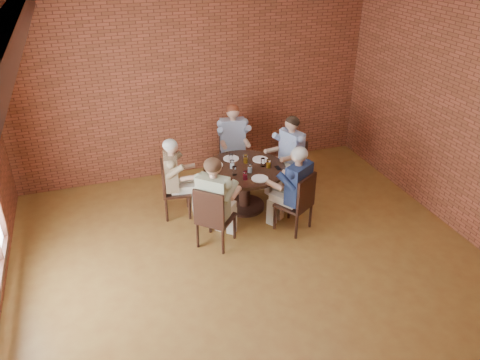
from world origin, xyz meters
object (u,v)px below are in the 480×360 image
object	(u,v)px
diner_b	(233,143)
chair_c	(171,187)
chair_d	(213,216)
dining_table	(245,180)
diner_e	(294,189)
diner_a	(289,155)
diner_c	(175,178)
chair_b	(233,149)
chair_e	(299,201)
smartphone	(278,168)
chair_a	(292,163)
diner_d	(215,202)

from	to	relation	value
diner_b	chair_c	xyz separation A→B (m)	(-1.34, -0.90, -0.19)
chair_d	diner_b	bearing A→B (deg)	-73.88
dining_table	diner_e	bearing A→B (deg)	-58.11
dining_table	diner_e	distance (m)	0.97
diner_a	diner_c	world-z (taller)	diner_a
chair_b	chair_e	size ratio (longest dim) A/B	1.01
chair_d	diner_e	bearing A→B (deg)	-135.28
chair_c	chair_e	bearing A→B (deg)	-113.19
chair_d	smartphone	size ratio (longest dim) A/B	7.19
diner_a	diner_b	world-z (taller)	diner_b
diner_b	chair_d	world-z (taller)	diner_b
chair_b	chair_c	world-z (taller)	chair_b
chair_a	chair_c	xyz separation A→B (m)	(-2.18, -0.15, -0.01)
diner_c	chair_e	world-z (taller)	diner_c
chair_a	diner_c	world-z (taller)	diner_c
diner_c	smartphone	size ratio (longest dim) A/B	9.73
dining_table	chair_c	bearing A→B (deg)	171.72
chair_b	chair_d	bearing A→B (deg)	-106.81
diner_a	diner_d	xyz separation A→B (m)	(-1.63, -1.09, 0.02)
diner_d	smartphone	size ratio (longest dim) A/B	10.35
chair_c	dining_table	bearing A→B (deg)	-90.00
chair_b	chair_c	distance (m)	1.68
chair_c	smartphone	size ratio (longest dim) A/B	6.84
diner_b	chair_d	distance (m)	2.16
chair_a	chair_e	distance (m)	1.29
diner_a	chair_c	world-z (taller)	diner_a
diner_a	chair_d	distance (m)	2.06
diner_a	chair_b	bearing A→B (deg)	-158.02
diner_e	diner_a	bearing A→B (deg)	-141.71
dining_table	diner_b	size ratio (longest dim) A/B	0.94
chair_c	diner_e	world-z (taller)	diner_e
smartphone	diner_c	bearing A→B (deg)	169.66
diner_e	smartphone	distance (m)	0.62
dining_table	chair_d	world-z (taller)	chair_d
dining_table	chair_a	size ratio (longest dim) A/B	1.37
chair_a	diner_a	distance (m)	0.19
chair_e	chair_d	bearing A→B (deg)	-32.86
diner_a	chair_d	world-z (taller)	diner_a
chair_b	diner_e	size ratio (longest dim) A/B	0.70
chair_a	smartphone	size ratio (longest dim) A/B	7.05
diner_a	diner_b	xyz separation A→B (m)	(-0.74, 0.77, 0.01)
dining_table	smartphone	bearing A→B (deg)	-21.30
dining_table	diner_e	world-z (taller)	diner_e
chair_b	chair_e	distance (m)	2.09
diner_b	chair_c	size ratio (longest dim) A/B	1.50
chair_c	smartphone	xyz separation A→B (m)	(1.68, -0.36, 0.25)
chair_b	diner_e	xyz separation A→B (m)	(0.33, -1.97, 0.17)
chair_a	chair_e	bearing A→B (deg)	-37.86
chair_e	diner_e	bearing A→B (deg)	-90.00
chair_a	chair_d	distance (m)	2.14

